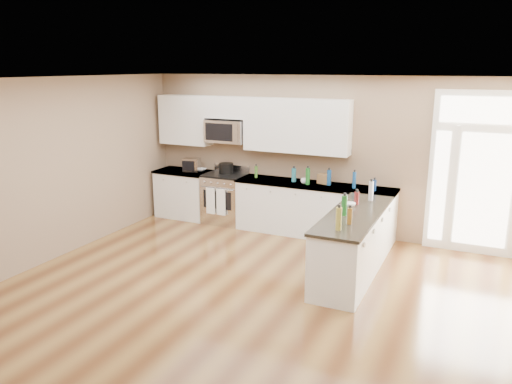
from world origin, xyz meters
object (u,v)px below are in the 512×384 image
stockpot (226,168)px  toaster_oven (192,165)px  kitchen_range (225,198)px  peninsula_cabinet (353,246)px

stockpot → toaster_oven: size_ratio=0.88×
toaster_oven → kitchen_range: bearing=-13.0°
peninsula_cabinet → stockpot: (-2.89, 1.55, 0.62)m
peninsula_cabinet → stockpot: 3.34m
peninsula_cabinet → toaster_oven: 3.93m
stockpot → toaster_oven: (-0.71, -0.10, 0.02)m
peninsula_cabinet → toaster_oven: size_ratio=7.52×
peninsula_cabinet → stockpot: size_ratio=8.50×
stockpot → toaster_oven: 0.72m
kitchen_range → toaster_oven: bearing=-180.0°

